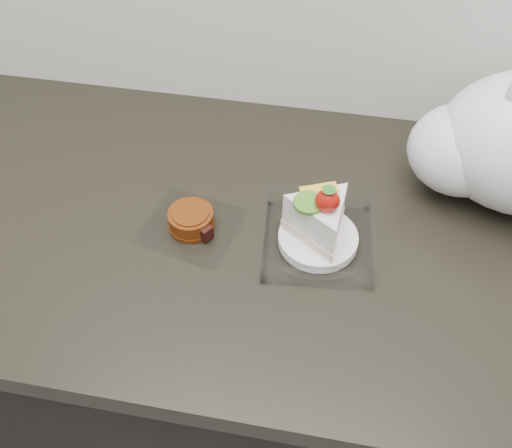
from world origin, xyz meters
TOP-DOWN VIEW (x-y plane):
  - counter at (0.00, 1.69)m, footprint 2.04×0.64m
  - cake_tray at (0.10, 1.67)m, footprint 0.18×0.18m
  - mooncake_wrap at (-0.09, 1.66)m, footprint 0.17×0.16m

SIDE VIEW (x-z plane):
  - counter at x=0.00m, z-range 0.00..0.90m
  - mooncake_wrap at x=-0.09m, z-range 0.90..0.93m
  - cake_tray at x=0.10m, z-range 0.87..1.00m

